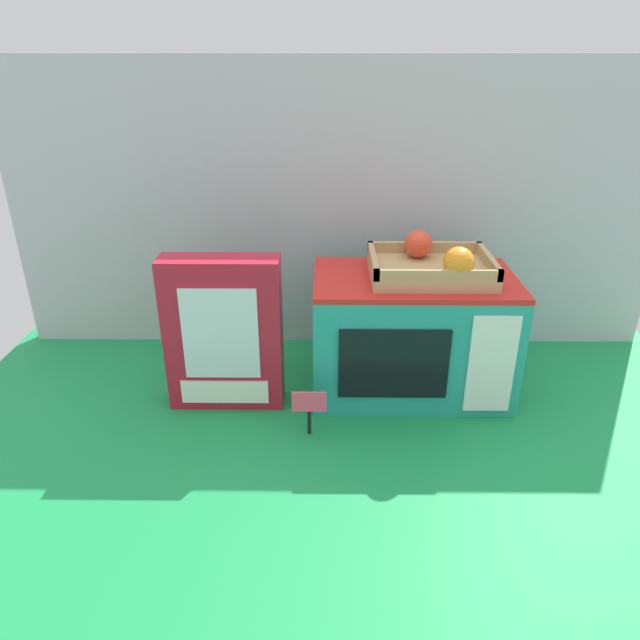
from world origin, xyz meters
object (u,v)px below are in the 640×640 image
food_groups_crate (432,266)px  price_sign (309,406)px  toy_microwave (411,334)px  cookie_set_box (224,334)px

food_groups_crate → price_sign: 0.40m
toy_microwave → cookie_set_box: size_ratio=1.29×
price_sign → toy_microwave: bearing=39.6°
food_groups_crate → price_sign: bearing=-144.4°
toy_microwave → food_groups_crate: 0.17m
toy_microwave → price_sign: size_ratio=4.36×
toy_microwave → food_groups_crate: (0.03, -0.00, 0.16)m
cookie_set_box → food_groups_crate: bearing=8.4°
food_groups_crate → cookie_set_box: bearing=-171.6°
toy_microwave → food_groups_crate: bearing=-1.7°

